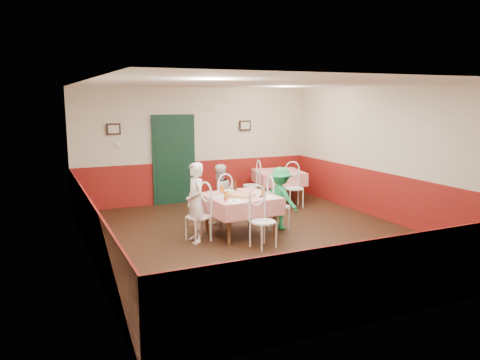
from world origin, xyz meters
name	(u,v)px	position (x,y,z in m)	size (l,w,h in m)	color
floor	(260,238)	(0.00, 0.00, 0.00)	(7.00, 7.00, 0.00)	black
ceiling	(262,83)	(0.00, 0.00, 2.80)	(7.00, 7.00, 0.00)	white
back_wall	(196,145)	(0.00, 3.50, 1.40)	(6.00, 0.10, 2.80)	beige
front_wall	(402,201)	(0.00, -3.50, 1.40)	(6.00, 0.10, 2.80)	beige
left_wall	(87,174)	(-3.00, 0.00, 1.40)	(0.10, 7.00, 2.80)	beige
right_wall	(390,154)	(3.00, 0.00, 1.40)	(0.10, 7.00, 2.80)	beige
wainscot_back	(197,181)	(0.00, 3.48, 0.50)	(6.00, 0.03, 1.00)	maroon
wainscot_front	(396,276)	(0.00, -3.48, 0.50)	(6.00, 0.03, 1.00)	maroon
wainscot_left	(91,230)	(-2.98, 0.00, 0.50)	(0.03, 7.00, 1.00)	maroon
wainscot_right	(387,197)	(2.98, 0.00, 0.50)	(0.03, 7.00, 1.00)	maroon
door	(174,161)	(-0.60, 3.45, 1.05)	(0.96, 0.06, 2.10)	black
picture_left	(113,129)	(-2.00, 3.45, 1.85)	(0.32, 0.03, 0.26)	black
picture_right	(245,126)	(1.30, 3.45, 1.85)	(0.32, 0.03, 0.26)	black
thermostat	(119,144)	(-1.90, 3.45, 1.50)	(0.10, 0.03, 0.10)	white
main_table	(240,215)	(-0.26, 0.33, 0.38)	(1.22, 1.22, 0.77)	red
second_table	(279,186)	(1.83, 2.59, 0.38)	(1.12, 1.12, 0.77)	red
chair_left	(198,217)	(-1.11, 0.27, 0.45)	(0.42, 0.42, 0.90)	white
chair_right	(278,207)	(0.58, 0.38, 0.45)	(0.42, 0.42, 0.90)	white
chair_far	(220,203)	(-0.32, 1.17, 0.45)	(0.42, 0.42, 0.90)	white
chair_near	(263,222)	(-0.21, -0.52, 0.45)	(0.42, 0.42, 0.90)	white
chair_second_a	(252,186)	(1.08, 2.59, 0.45)	(0.42, 0.42, 0.90)	white
chair_second_b	(294,188)	(1.83, 1.84, 0.45)	(0.42, 0.42, 0.90)	white
pizza	(242,195)	(-0.24, 0.29, 0.78)	(0.49, 0.49, 0.03)	#B74723
plate_left	(219,198)	(-0.71, 0.28, 0.77)	(0.25, 0.25, 0.01)	white
plate_right	(260,193)	(0.16, 0.34, 0.77)	(0.25, 0.25, 0.01)	white
plate_far	(230,191)	(-0.28, 0.76, 0.77)	(0.25, 0.25, 0.01)	white
glass_a	(226,196)	(-0.66, 0.05, 0.84)	(0.08, 0.08, 0.15)	#BF7219
glass_b	(263,192)	(0.11, 0.13, 0.83)	(0.07, 0.07, 0.13)	#BF7219
glass_c	(222,189)	(-0.46, 0.71, 0.83)	(0.08, 0.08, 0.14)	#BF7219
beer_bottle	(235,186)	(-0.19, 0.72, 0.87)	(0.06, 0.06, 0.22)	#381C0A
shaker_a	(228,199)	(-0.69, -0.10, 0.81)	(0.04, 0.04, 0.09)	silver
shaker_b	(234,199)	(-0.60, -0.13, 0.81)	(0.04, 0.04, 0.09)	silver
shaker_c	(225,199)	(-0.73, -0.05, 0.81)	(0.04, 0.04, 0.09)	#B23319
menu_left	(235,201)	(-0.57, -0.11, 0.76)	(0.30, 0.40, 0.00)	white
menu_right	(267,197)	(0.12, -0.01, 0.76)	(0.30, 0.40, 0.00)	white
wallet	(262,196)	(0.04, 0.02, 0.77)	(0.11, 0.09, 0.02)	black
diner_left	(195,203)	(-1.16, 0.27, 0.72)	(0.52, 0.34, 1.43)	gray
diner_far	(219,194)	(-0.32, 1.22, 0.62)	(0.60, 0.47, 1.23)	gray
diner_right	(281,198)	(0.63, 0.38, 0.61)	(0.79, 0.46, 1.23)	gray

